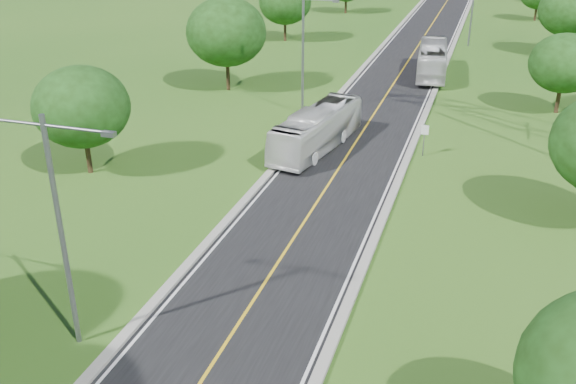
# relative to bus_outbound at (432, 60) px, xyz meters

# --- Properties ---
(ground) EXTENTS (260.00, 260.00, 0.00)m
(ground) POSITION_rel_bus_outbound_xyz_m (-3.20, -1.39, -1.71)
(ground) COLOR #285618
(ground) RESTS_ON ground
(road) EXTENTS (8.00, 150.00, 0.06)m
(road) POSITION_rel_bus_outbound_xyz_m (-3.20, 4.61, -1.68)
(road) COLOR black
(road) RESTS_ON ground
(curb_left) EXTENTS (0.50, 150.00, 0.22)m
(curb_left) POSITION_rel_bus_outbound_xyz_m (-7.45, 4.61, -1.60)
(curb_left) COLOR gray
(curb_left) RESTS_ON ground
(curb_right) EXTENTS (0.50, 150.00, 0.22)m
(curb_right) POSITION_rel_bus_outbound_xyz_m (1.05, 4.61, -1.60)
(curb_right) COLOR gray
(curb_right) RESTS_ON ground
(speed_limit_sign) EXTENTS (0.55, 0.09, 2.40)m
(speed_limit_sign) POSITION_rel_bus_outbound_xyz_m (2.00, -23.41, -0.11)
(speed_limit_sign) COLOR slate
(speed_limit_sign) RESTS_ON ground
(streetlight_near_left) EXTENTS (5.90, 0.25, 10.00)m
(streetlight_near_left) POSITION_rel_bus_outbound_xyz_m (-9.20, -49.39, 4.24)
(streetlight_near_left) COLOR slate
(streetlight_near_left) RESTS_ON ground
(streetlight_mid_left) EXTENTS (5.90, 0.25, 10.00)m
(streetlight_mid_left) POSITION_rel_bus_outbound_xyz_m (-9.20, -16.39, 4.24)
(streetlight_mid_left) COLOR slate
(streetlight_mid_left) RESTS_ON ground
(tree_lb) EXTENTS (6.30, 6.30, 7.33)m
(tree_lb) POSITION_rel_bus_outbound_xyz_m (-19.20, -33.39, 2.94)
(tree_lb) COLOR black
(tree_lb) RESTS_ON ground
(tree_lc) EXTENTS (7.56, 7.56, 8.79)m
(tree_lc) POSITION_rel_bus_outbound_xyz_m (-18.20, -11.39, 3.87)
(tree_lc) COLOR black
(tree_lc) RESTS_ON ground
(tree_ld) EXTENTS (6.72, 6.72, 7.82)m
(tree_ld) POSITION_rel_bus_outbound_xyz_m (-20.20, 12.61, 3.25)
(tree_ld) COLOR black
(tree_ld) RESTS_ON ground
(tree_rc) EXTENTS (5.88, 5.88, 6.84)m
(tree_rc) POSITION_rel_bus_outbound_xyz_m (11.80, -9.39, 2.63)
(tree_rc) COLOR black
(tree_rc) RESTS_ON ground
(tree_rd) EXTENTS (7.14, 7.14, 8.30)m
(tree_rd) POSITION_rel_bus_outbound_xyz_m (13.80, 14.61, 3.56)
(tree_rd) COLOR black
(tree_rd) RESTS_ON ground
(bus_outbound) EXTENTS (3.81, 12.02, 3.29)m
(bus_outbound) POSITION_rel_bus_outbound_xyz_m (0.00, 0.00, 0.00)
(bus_outbound) COLOR silver
(bus_outbound) RESTS_ON road
(bus_inbound) EXTENTS (4.45, 11.43, 3.11)m
(bus_inbound) POSITION_rel_bus_outbound_xyz_m (-5.65, -24.55, -0.09)
(bus_inbound) COLOR silver
(bus_inbound) RESTS_ON road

